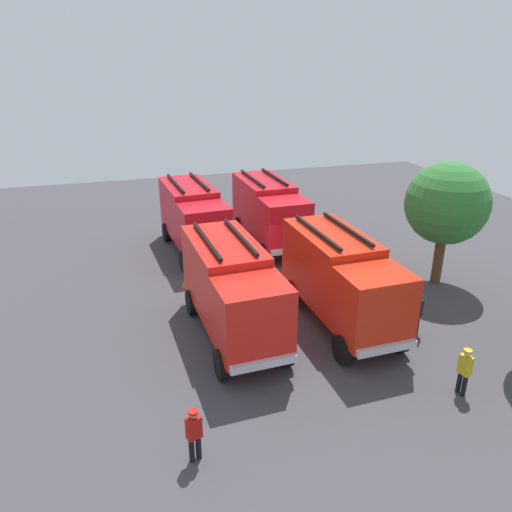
{
  "coord_description": "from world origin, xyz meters",
  "views": [
    {
      "loc": [
        21.21,
        -6.34,
        10.6
      ],
      "look_at": [
        0.0,
        0.0,
        1.4
      ],
      "focal_mm": 34.23,
      "sensor_mm": 36.0,
      "label": 1
    }
  ],
  "objects_px": {
    "firefighter_0": "(464,369)",
    "traffic_cone_0": "(295,223)",
    "fire_truck_1": "(232,287)",
    "firefighter_2": "(194,433)",
    "fire_truck_0": "(193,215)",
    "traffic_cone_1": "(186,281)",
    "fire_truck_2": "(269,209)",
    "tree_0": "(447,204)",
    "firefighter_1": "(283,210)",
    "firefighter_3": "(418,312)",
    "fire_truck_3": "(341,277)"
  },
  "relations": [
    {
      "from": "fire_truck_0",
      "to": "fire_truck_3",
      "type": "bearing_deg",
      "value": 20.02
    },
    {
      "from": "fire_truck_0",
      "to": "tree_0",
      "type": "height_order",
      "value": "tree_0"
    },
    {
      "from": "fire_truck_0",
      "to": "traffic_cone_0",
      "type": "relative_size",
      "value": 11.25
    },
    {
      "from": "fire_truck_2",
      "to": "firefighter_3",
      "type": "relative_size",
      "value": 4.14
    },
    {
      "from": "tree_0",
      "to": "firefighter_0",
      "type": "bearing_deg",
      "value": -30.23
    },
    {
      "from": "fire_truck_0",
      "to": "fire_truck_1",
      "type": "bearing_deg",
      "value": -4.79
    },
    {
      "from": "fire_truck_2",
      "to": "traffic_cone_1",
      "type": "height_order",
      "value": "fire_truck_2"
    },
    {
      "from": "firefighter_0",
      "to": "traffic_cone_0",
      "type": "relative_size",
      "value": 2.65
    },
    {
      "from": "firefighter_1",
      "to": "fire_truck_1",
      "type": "bearing_deg",
      "value": -94.15
    },
    {
      "from": "fire_truck_2",
      "to": "firefighter_3",
      "type": "distance_m",
      "value": 11.78
    },
    {
      "from": "fire_truck_1",
      "to": "traffic_cone_0",
      "type": "xyz_separation_m",
      "value": [
        -11.61,
        7.13,
        -1.83
      ]
    },
    {
      "from": "fire_truck_1",
      "to": "fire_truck_2",
      "type": "xyz_separation_m",
      "value": [
        -9.34,
        4.58,
        0.0
      ]
    },
    {
      "from": "firefighter_1",
      "to": "firefighter_2",
      "type": "relative_size",
      "value": 1.01
    },
    {
      "from": "traffic_cone_0",
      "to": "tree_0",
      "type": "bearing_deg",
      "value": 21.29
    },
    {
      "from": "firefighter_2",
      "to": "traffic_cone_0",
      "type": "relative_size",
      "value": 2.61
    },
    {
      "from": "fire_truck_2",
      "to": "firefighter_3",
      "type": "height_order",
      "value": "fire_truck_2"
    },
    {
      "from": "fire_truck_1",
      "to": "fire_truck_3",
      "type": "distance_m",
      "value": 4.54
    },
    {
      "from": "traffic_cone_0",
      "to": "traffic_cone_1",
      "type": "height_order",
      "value": "traffic_cone_0"
    },
    {
      "from": "firefighter_1",
      "to": "firefighter_3",
      "type": "height_order",
      "value": "firefighter_3"
    },
    {
      "from": "firefighter_0",
      "to": "firefighter_3",
      "type": "height_order",
      "value": "firefighter_3"
    },
    {
      "from": "fire_truck_1",
      "to": "traffic_cone_1",
      "type": "relative_size",
      "value": 12.26
    },
    {
      "from": "fire_truck_0",
      "to": "firefighter_0",
      "type": "bearing_deg",
      "value": 18.27
    },
    {
      "from": "firefighter_0",
      "to": "firefighter_3",
      "type": "bearing_deg",
      "value": 66.46
    },
    {
      "from": "fire_truck_1",
      "to": "tree_0",
      "type": "xyz_separation_m",
      "value": [
        -1.87,
        10.93,
        1.92
      ]
    },
    {
      "from": "fire_truck_0",
      "to": "traffic_cone_1",
      "type": "xyz_separation_m",
      "value": [
        4.62,
        -1.26,
        -1.86
      ]
    },
    {
      "from": "fire_truck_0",
      "to": "firefighter_2",
      "type": "relative_size",
      "value": 4.31
    },
    {
      "from": "firefighter_1",
      "to": "firefighter_3",
      "type": "distance_m",
      "value": 14.8
    },
    {
      "from": "fire_truck_1",
      "to": "firefighter_3",
      "type": "bearing_deg",
      "value": 70.98
    },
    {
      "from": "tree_0",
      "to": "firefighter_2",
      "type": "bearing_deg",
      "value": -59.34
    },
    {
      "from": "fire_truck_0",
      "to": "traffic_cone_1",
      "type": "bearing_deg",
      "value": -19.37
    },
    {
      "from": "fire_truck_2",
      "to": "traffic_cone_0",
      "type": "distance_m",
      "value": 3.87
    },
    {
      "from": "fire_truck_2",
      "to": "fire_truck_1",
      "type": "bearing_deg",
      "value": -27.96
    },
    {
      "from": "firefighter_1",
      "to": "firefighter_2",
      "type": "bearing_deg",
      "value": -92.72
    },
    {
      "from": "fire_truck_3",
      "to": "traffic_cone_0",
      "type": "relative_size",
      "value": 11.11
    },
    {
      "from": "fire_truck_3",
      "to": "firefighter_0",
      "type": "height_order",
      "value": "fire_truck_3"
    },
    {
      "from": "fire_truck_0",
      "to": "firefighter_1",
      "type": "height_order",
      "value": "fire_truck_0"
    },
    {
      "from": "fire_truck_1",
      "to": "firefighter_2",
      "type": "xyz_separation_m",
      "value": [
        6.17,
        -2.63,
        -1.2
      ]
    },
    {
      "from": "firefighter_2",
      "to": "traffic_cone_0",
      "type": "height_order",
      "value": "firefighter_2"
    },
    {
      "from": "fire_truck_2",
      "to": "firefighter_2",
      "type": "relative_size",
      "value": 4.26
    },
    {
      "from": "firefighter_3",
      "to": "traffic_cone_1",
      "type": "bearing_deg",
      "value": 22.38
    },
    {
      "from": "traffic_cone_0",
      "to": "fire_truck_3",
      "type": "bearing_deg",
      "value": -12.27
    },
    {
      "from": "fire_truck_1",
      "to": "traffic_cone_1",
      "type": "distance_m",
      "value": 5.35
    },
    {
      "from": "fire_truck_2",
      "to": "firefighter_1",
      "type": "height_order",
      "value": "fire_truck_2"
    },
    {
      "from": "firefighter_0",
      "to": "traffic_cone_0",
      "type": "distance_m",
      "value": 17.49
    },
    {
      "from": "firefighter_3",
      "to": "fire_truck_3",
      "type": "bearing_deg",
      "value": 29.01
    },
    {
      "from": "firefighter_2",
      "to": "traffic_cone_1",
      "type": "height_order",
      "value": "firefighter_2"
    },
    {
      "from": "fire_truck_0",
      "to": "firefighter_0",
      "type": "distance_m",
      "value": 16.64
    },
    {
      "from": "firefighter_1",
      "to": "firefighter_3",
      "type": "xyz_separation_m",
      "value": [
        14.8,
        0.52,
        0.02
      ]
    },
    {
      "from": "fire_truck_2",
      "to": "traffic_cone_0",
      "type": "relative_size",
      "value": 11.12
    },
    {
      "from": "fire_truck_0",
      "to": "firefighter_2",
      "type": "xyz_separation_m",
      "value": [
        15.67,
        -2.75,
        -1.2
      ]
    }
  ]
}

